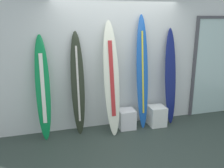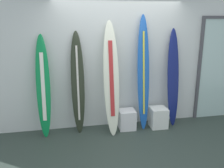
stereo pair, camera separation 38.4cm
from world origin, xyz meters
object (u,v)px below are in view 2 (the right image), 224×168
Objects in this scene: surfboard_ivory at (111,79)px; glass_door at (220,67)px; surfboard_emerald at (43,87)px; display_block_left at (158,117)px; surfboard_charcoal at (78,83)px; surfboard_cobalt at (143,73)px; display_block_center at (127,119)px; surfboard_navy at (173,78)px.

glass_door reaches higher than surfboard_ivory.
surfboard_emerald is 4.68× the size of display_block_left.
display_block_left is (1.61, -0.14, -0.78)m from surfboard_charcoal.
surfboard_cobalt is at bearing -173.64° from glass_door.
surfboard_ivory is 2.50m from glass_door.
surfboard_emerald is 2.37m from display_block_left.
display_block_center is 2.36m from glass_door.
surfboard_charcoal is 0.91× the size of surfboard_ivory.
display_block_center is at bearing -5.20° from surfboard_charcoal.
display_block_left is (-0.33, -0.11, -0.79)m from surfboard_navy.
surfboard_emerald is 0.98× the size of surfboard_charcoal.
surfboard_ivory reaches higher than display_block_center.
surfboard_ivory is 5.26× the size of display_block_left.
display_block_left is (0.98, -0.01, -0.87)m from surfboard_ivory.
surfboard_emerald reaches higher than display_block_center.
surfboard_charcoal is 1.30m from surfboard_cobalt.
surfboard_charcoal is at bearing 3.07° from surfboard_emerald.
display_block_center is at bearing 175.69° from display_block_left.
surfboard_charcoal is 0.87× the size of surfboard_cobalt.
surfboard_cobalt is 0.99m from display_block_center.
surfboard_ivory is (0.63, -0.13, 0.09)m from surfboard_charcoal.
display_block_center is at bearing -1.90° from surfboard_emerald.
surfboard_cobalt is 0.99m from display_block_left.
surfboard_charcoal is 0.65m from surfboard_ivory.
display_block_left is at bearing -169.05° from glass_door.
surfboard_cobalt is (1.92, -0.02, 0.19)m from surfboard_emerald.
surfboard_ivory reaches higher than display_block_left.
surfboard_emerald is 3.75m from glass_door.
surfboard_cobalt reaches higher than display_block_left.
surfboard_cobalt reaches higher than display_block_center.
surfboard_charcoal is 4.79× the size of display_block_left.
surfboard_navy reaches higher than surfboard_emerald.
surfboard_navy is 1.19m from glass_door.
surfboard_cobalt is at bearing -177.85° from surfboard_navy.
display_block_center is (0.96, -0.09, -0.79)m from surfboard_charcoal.
glass_door reaches higher than surfboard_navy.
surfboard_cobalt reaches higher than surfboard_charcoal.
surfboard_emerald is at bearing 177.40° from display_block_left.
glass_door is (1.17, 0.18, 0.15)m from surfboard_navy.
surfboard_navy is at bearing -171.33° from glass_door.
glass_door reaches higher than surfboard_charcoal.
surfboard_cobalt is 0.66m from surfboard_navy.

